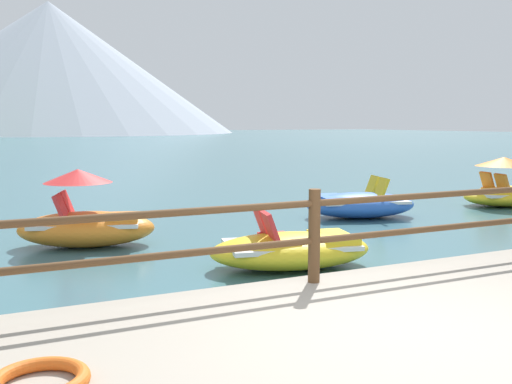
{
  "coord_description": "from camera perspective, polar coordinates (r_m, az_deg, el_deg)",
  "views": [
    {
      "loc": [
        -3.03,
        -3.45,
        2.01
      ],
      "look_at": [
        0.99,
        5.0,
        0.9
      ],
      "focal_mm": 41.27,
      "sensor_mm": 36.0,
      "label": 1
    }
  ],
  "objects": [
    {
      "name": "pedal_boat_1",
      "position": [
        12.68,
        10.04,
        -1.17
      ],
      "size": [
        2.62,
        1.89,
        0.87
      ],
      "color": "blue",
      "rests_on": "ground"
    },
    {
      "name": "pedal_boat_2",
      "position": [
        15.44,
        23.07,
        0.26
      ],
      "size": [
        2.38,
        1.75,
        1.18
      ],
      "color": "yellow",
      "rests_on": "ground"
    },
    {
      "name": "dock_railing",
      "position": [
        5.93,
        5.68,
        -3.22
      ],
      "size": [
        23.92,
        0.12,
        0.95
      ],
      "color": "brown",
      "rests_on": "promenade_dock"
    },
    {
      "name": "distant_peak",
      "position": [
        120.59,
        -19.3,
        11.3
      ],
      "size": [
        68.98,
        68.98,
        24.64
      ],
      "primitive_type": "cone",
      "color": "#A8B2C1",
      "rests_on": "ground"
    },
    {
      "name": "pedal_boat_5",
      "position": [
        9.96,
        -16.15,
        -2.69
      ],
      "size": [
        2.43,
        1.77,
        1.26
      ],
      "color": "orange",
      "rests_on": "ground"
    },
    {
      "name": "pedal_boat_0",
      "position": [
        8.21,
        3.45,
        -5.54
      ],
      "size": [
        2.48,
        1.68,
        0.83
      ],
      "color": "yellow",
      "rests_on": "ground"
    },
    {
      "name": "ground_plane",
      "position": [
        43.6,
        -21.49,
        3.66
      ],
      "size": [
        200.0,
        200.0,
        0.0
      ],
      "primitive_type": "plane",
      "color": "#3D6B75"
    },
    {
      "name": "life_ring",
      "position": [
        3.99,
        -20.26,
        -16.78
      ],
      "size": [
        0.61,
        0.61,
        0.09
      ],
      "primitive_type": "torus",
      "color": "orange",
      "rests_on": "promenade_dock"
    }
  ]
}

